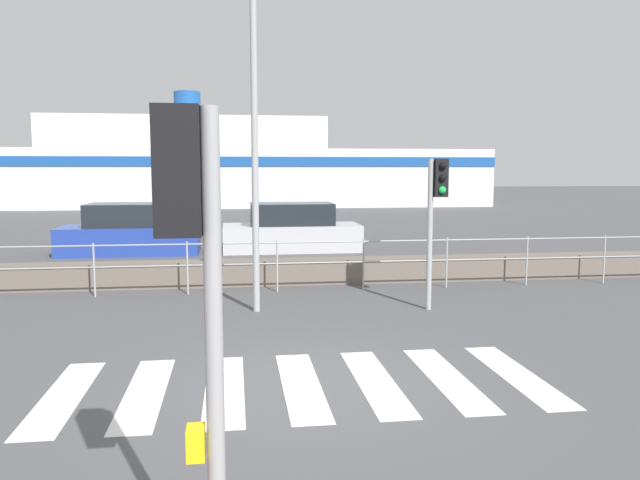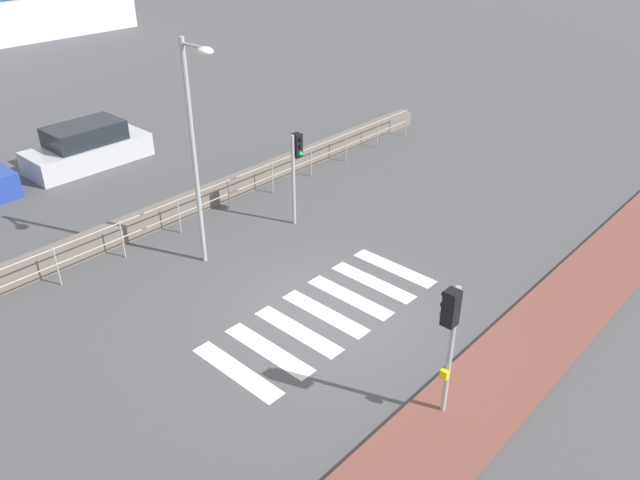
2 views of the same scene
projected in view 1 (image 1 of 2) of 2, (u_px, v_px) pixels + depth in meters
ground_plane at (310, 385)px, 7.41m from camera, size 160.00×160.00×0.00m
crosswalk at (301, 385)px, 7.40m from camera, size 5.85×2.40×0.01m
seawall at (275, 272)px, 13.82m from camera, size 24.39×0.55×0.56m
harbor_fence at (277, 258)px, 12.91m from camera, size 21.99×0.04×1.09m
traffic_light_near at (193, 258)px, 3.33m from camera, size 0.34×0.32×2.88m
traffic_light_far at (436, 199)px, 11.16m from camera, size 0.34×0.32×2.73m
streetlamp at (255, 107)px, 10.63m from camera, size 0.32×1.08×5.79m
ferry_boat at (235, 169)px, 43.62m from camera, size 33.05×8.24×7.80m
parked_car_blue at (130, 232)px, 18.86m from camera, size 4.09×1.86×1.52m
parked_car_silver at (292, 230)px, 19.53m from camera, size 4.25×1.78×1.49m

